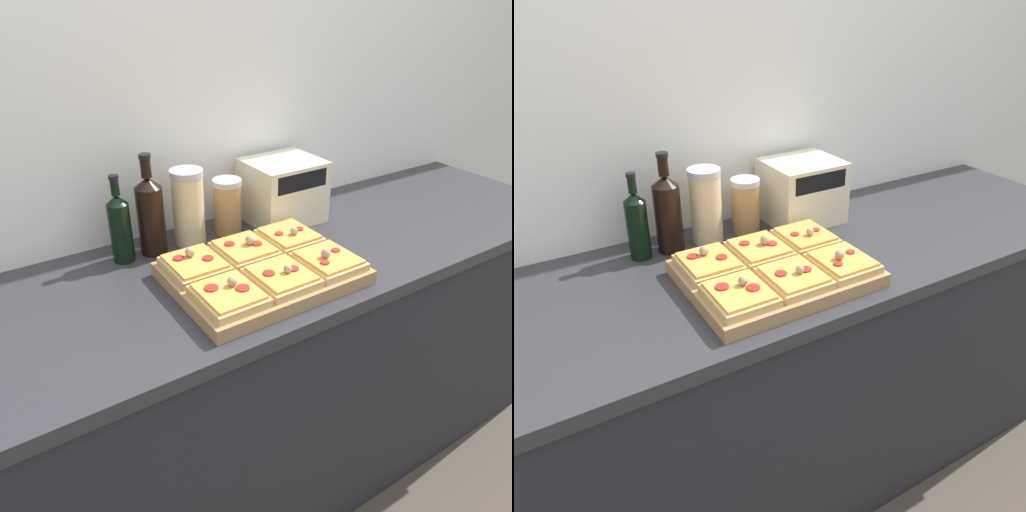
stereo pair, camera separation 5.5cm
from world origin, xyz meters
The scene contains 14 objects.
wall_back centered at (0.00, 0.67, 1.25)m, with size 6.00×0.06×2.50m.
kitchen_counter centered at (0.00, 0.32, 0.47)m, with size 2.63×0.67×0.93m.
cutting_board centered at (0.07, 0.22, 0.95)m, with size 0.49×0.37×0.04m, color #A37A4C.
pizza_slice_back_left centered at (-0.09, 0.31, 0.99)m, with size 0.15×0.17×0.05m.
pizza_slice_back_center centered at (0.07, 0.31, 0.99)m, with size 0.15×0.17×0.06m.
pizza_slice_back_right centered at (0.22, 0.30, 0.99)m, with size 0.15×0.17×0.05m.
pizza_slice_front_left centered at (-0.09, 0.13, 0.99)m, with size 0.15×0.17×0.05m.
pizza_slice_front_center centered at (0.07, 0.13, 0.99)m, with size 0.15×0.17×0.05m.
pizza_slice_front_right centered at (0.22, 0.13, 0.99)m, with size 0.15×0.17×0.05m.
olive_oil_bottle centered at (-0.21, 0.53, 1.04)m, with size 0.06×0.06×0.26m.
wine_bottle centered at (-0.11, 0.53, 1.06)m, with size 0.08×0.08×0.30m.
grain_jar_tall centered at (0.01, 0.53, 1.05)m, with size 0.10×0.10×0.23m.
grain_jar_short centered at (0.14, 0.53, 1.02)m, with size 0.09×0.09×0.18m.
toaster_oven centered at (0.35, 0.51, 1.04)m, with size 0.26×0.21×0.21m.
Camera 1 is at (-0.58, -0.75, 1.63)m, focal length 35.00 mm.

